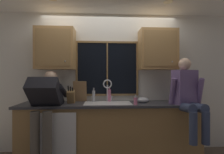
% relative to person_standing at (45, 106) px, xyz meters
% --- Properties ---
extents(back_wall, '(5.38, 0.12, 2.55)m').
position_rel_person_standing_xyz_m(back_wall, '(1.00, 0.64, 0.34)').
color(back_wall, silver).
rests_on(back_wall, floor).
extents(ceiling_downlight_right, '(0.14, 0.14, 0.01)m').
position_rel_person_standing_xyz_m(ceiling_downlight_right, '(1.90, -0.02, 1.61)').
color(ceiling_downlight_right, '#FFEAB2').
extents(window_glass, '(1.10, 0.02, 0.95)m').
position_rel_person_standing_xyz_m(window_glass, '(0.96, 0.57, 0.59)').
color(window_glass, black).
extents(window_frame_top, '(1.17, 0.02, 0.04)m').
position_rel_person_standing_xyz_m(window_frame_top, '(0.96, 0.56, 1.09)').
color(window_frame_top, olive).
extents(window_frame_bottom, '(1.17, 0.02, 0.04)m').
position_rel_person_standing_xyz_m(window_frame_bottom, '(0.96, 0.56, 0.10)').
color(window_frame_bottom, olive).
extents(window_frame_left, '(0.03, 0.02, 0.95)m').
position_rel_person_standing_xyz_m(window_frame_left, '(0.39, 0.56, 0.59)').
color(window_frame_left, olive).
extents(window_frame_right, '(0.03, 0.02, 0.95)m').
position_rel_person_standing_xyz_m(window_frame_right, '(1.53, 0.56, 0.59)').
color(window_frame_right, olive).
extents(window_mullion_center, '(0.02, 0.02, 0.95)m').
position_rel_person_standing_xyz_m(window_mullion_center, '(0.96, 0.56, 0.59)').
color(window_mullion_center, olive).
extents(lower_cabinet_run, '(2.98, 0.58, 0.88)m').
position_rel_person_standing_xyz_m(lower_cabinet_run, '(1.00, 0.29, -0.49)').
color(lower_cabinet_run, '#A07744').
rests_on(lower_cabinet_run, floor).
extents(countertop, '(3.04, 0.62, 0.04)m').
position_rel_person_standing_xyz_m(countertop, '(1.00, 0.27, -0.03)').
color(countertop, '#38383D').
rests_on(countertop, lower_cabinet_run).
extents(dishwasher_front, '(0.60, 0.02, 0.74)m').
position_rel_person_standing_xyz_m(dishwasher_front, '(0.17, -0.03, -0.47)').
color(dishwasher_front, white).
extents(upper_cabinet_left, '(0.66, 0.36, 0.72)m').
position_rel_person_standing_xyz_m(upper_cabinet_left, '(0.05, 0.41, 0.93)').
color(upper_cabinet_left, '#B2844C').
extents(upper_cabinet_right, '(0.66, 0.36, 0.72)m').
position_rel_person_standing_xyz_m(upper_cabinet_right, '(1.87, 0.41, 0.93)').
color(upper_cabinet_right, '#B2844C').
extents(sink, '(0.80, 0.46, 0.21)m').
position_rel_person_standing_xyz_m(sink, '(0.96, 0.28, -0.11)').
color(sink, silver).
rests_on(sink, lower_cabinet_run).
extents(faucet, '(0.18, 0.09, 0.40)m').
position_rel_person_standing_xyz_m(faucet, '(0.97, 0.46, 0.24)').
color(faucet, silver).
rests_on(faucet, countertop).
extents(person_standing, '(0.53, 0.72, 1.47)m').
position_rel_person_standing_xyz_m(person_standing, '(0.00, 0.00, 0.00)').
color(person_standing, '#595147').
rests_on(person_standing, floor).
extents(person_sitting_on_counter, '(0.54, 0.66, 1.26)m').
position_rel_person_standing_xyz_m(person_sitting_on_counter, '(2.23, 0.01, 0.17)').
color(person_sitting_on_counter, '#384260').
rests_on(person_sitting_on_counter, countertop).
extents(knife_block, '(0.12, 0.18, 0.32)m').
position_rel_person_standing_xyz_m(knife_block, '(0.34, 0.29, 0.10)').
color(knife_block, olive).
rests_on(knife_block, countertop).
extents(cutting_board, '(0.24, 0.10, 0.37)m').
position_rel_person_standing_xyz_m(cutting_board, '(0.46, 0.49, 0.17)').
color(cutting_board, '#997047').
rests_on(cutting_board, countertop).
extents(mixing_bowl, '(0.20, 0.20, 0.10)m').
position_rel_person_standing_xyz_m(mixing_bowl, '(1.58, 0.30, 0.04)').
color(mixing_bowl, '#B7B7BC').
rests_on(mixing_bowl, countertop).
extents(soap_dispenser, '(0.06, 0.07, 0.16)m').
position_rel_person_standing_xyz_m(soap_dispenser, '(1.40, 0.07, 0.05)').
color(soap_dispenser, pink).
rests_on(soap_dispenser, countertop).
extents(bottle_green_glass, '(0.05, 0.05, 0.26)m').
position_rel_person_standing_xyz_m(bottle_green_glass, '(0.71, 0.46, 0.10)').
color(bottle_green_glass, '#B7B7BC').
rests_on(bottle_green_glass, countertop).
extents(bottle_tall_clear, '(0.06, 0.06, 0.28)m').
position_rel_person_standing_xyz_m(bottle_tall_clear, '(0.99, 0.49, 0.11)').
color(bottle_tall_clear, pink).
rests_on(bottle_tall_clear, countertop).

